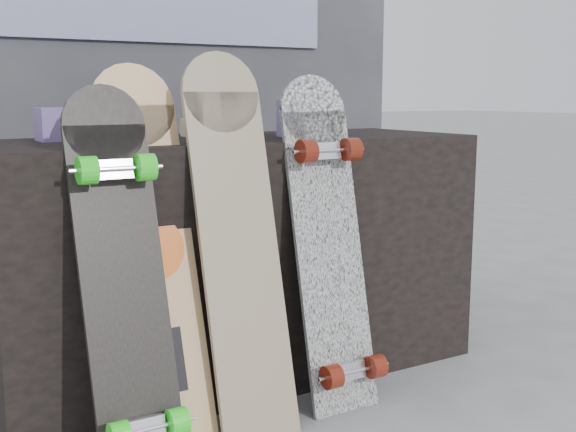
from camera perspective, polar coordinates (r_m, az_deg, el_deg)
ground at (r=2.16m, az=2.11°, el=-16.17°), size 60.00×60.00×0.00m
vendor_table at (r=2.44m, az=-4.21°, el=-3.20°), size 1.60×0.60×0.80m
booth at (r=3.17m, az=-11.42°, el=12.34°), size 2.40×0.22×2.20m
merch_box_purple at (r=2.32m, az=-16.97°, el=6.96°), size 0.18×0.12×0.10m
merch_box_small at (r=2.41m, az=1.36°, el=7.69°), size 0.14×0.14×0.12m
merch_box_flat at (r=2.48m, az=-5.71°, el=7.00°), size 0.22×0.10×0.06m
longboard_geisha at (r=1.99m, az=-10.79°, el=-2.12°), size 0.24×0.32×1.03m
longboard_celtic at (r=2.01m, az=-4.01°, el=-1.20°), size 0.23×0.28×1.06m
longboard_cascadia at (r=2.17m, az=3.32°, el=-1.74°), size 0.23×0.30×1.00m
skateboard_dark at (r=1.87m, az=-12.88°, el=-4.26°), size 0.22×0.34×0.97m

